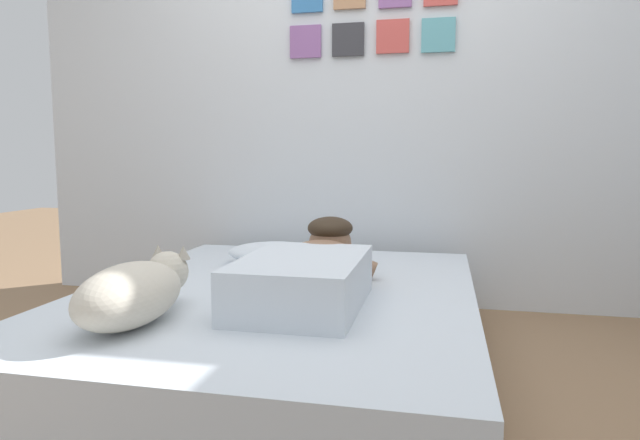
{
  "coord_description": "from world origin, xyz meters",
  "views": [
    {
      "loc": [
        0.42,
        -1.93,
        0.89
      ],
      "look_at": [
        -0.12,
        0.49,
        0.6
      ],
      "focal_mm": 31.28,
      "sensor_mm": 36.0,
      "label": 1
    }
  ],
  "objects": [
    {
      "name": "cell_phone",
      "position": [
        -0.29,
        0.25,
        0.35
      ],
      "size": [
        0.07,
        0.14,
        0.01
      ],
      "primitive_type": "cube",
      "color": "black",
      "rests_on": "bed"
    },
    {
      "name": "pillow",
      "position": [
        -0.37,
        0.68,
        0.4
      ],
      "size": [
        0.52,
        0.32,
        0.11
      ],
      "primitive_type": "ellipsoid",
      "color": "silver",
      "rests_on": "bed"
    },
    {
      "name": "bed",
      "position": [
        -0.22,
        0.19,
        0.17
      ],
      "size": [
        1.59,
        2.04,
        0.35
      ],
      "color": "gray",
      "rests_on": "ground"
    },
    {
      "name": "coffee_cup",
      "position": [
        -0.05,
        0.53,
        0.38
      ],
      "size": [
        0.12,
        0.09,
        0.07
      ],
      "color": "teal",
      "rests_on": "bed"
    },
    {
      "name": "back_wall",
      "position": [
        -0.0,
        1.39,
        1.25
      ],
      "size": [
        4.23,
        0.12,
        2.5
      ],
      "color": "silver",
      "rests_on": "ground"
    },
    {
      "name": "person_lying",
      "position": [
        -0.06,
        0.1,
        0.45
      ],
      "size": [
        0.43,
        0.92,
        0.27
      ],
      "color": "silver",
      "rests_on": "bed"
    },
    {
      "name": "dog",
      "position": [
        -0.54,
        -0.35,
        0.45
      ],
      "size": [
        0.26,
        0.58,
        0.21
      ],
      "color": "beige",
      "rests_on": "bed"
    },
    {
      "name": "ground_plane",
      "position": [
        0.0,
        0.0,
        0.0
      ],
      "size": [
        12.47,
        12.47,
        0.0
      ],
      "primitive_type": "plane",
      "color": "#8C6B4C"
    }
  ]
}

